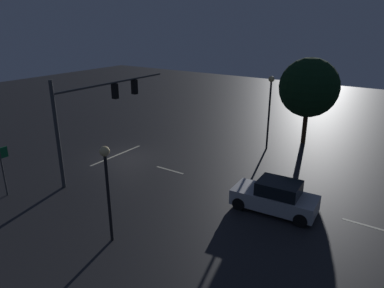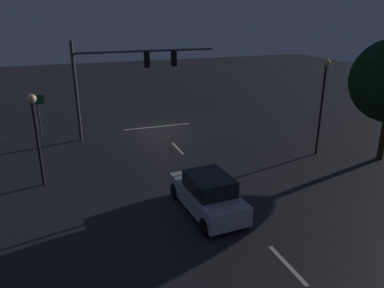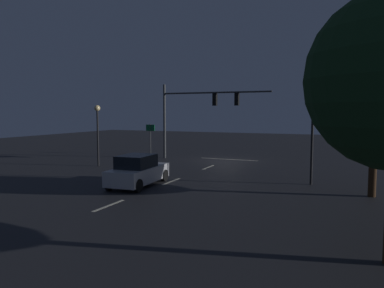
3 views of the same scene
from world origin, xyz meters
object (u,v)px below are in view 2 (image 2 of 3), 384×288
Objects in this scene: street_lamp_right_kerb at (35,122)px; route_sign at (38,106)px; car_approaching at (208,194)px; street_lamp_left_kerb at (323,90)px; traffic_signal_assembly at (124,70)px.

street_lamp_right_kerb reaches higher than route_sign.
route_sign is at bearing -62.80° from car_approaching.
street_lamp_left_kerb reaches higher than car_approaching.
street_lamp_left_kerb is 1.24× the size of street_lamp_right_kerb.
traffic_signal_assembly is at bearing 162.15° from route_sign.
street_lamp_left_kerb is at bearing 176.13° from street_lamp_right_kerb.
route_sign is (6.83, -13.29, 1.27)m from car_approaching.
street_lamp_right_kerb is at bearing -3.87° from street_lamp_left_kerb.
car_approaching is at bearing 117.20° from route_sign.
car_approaching is 1.55× the size of route_sign.
traffic_signal_assembly reaches higher than street_lamp_right_kerb.
traffic_signal_assembly is 12.11m from car_approaching.
car_approaching is 10.07m from street_lamp_left_kerb.
street_lamp_left_kerb reaches higher than route_sign.
street_lamp_right_kerb is at bearing 91.63° from route_sign.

